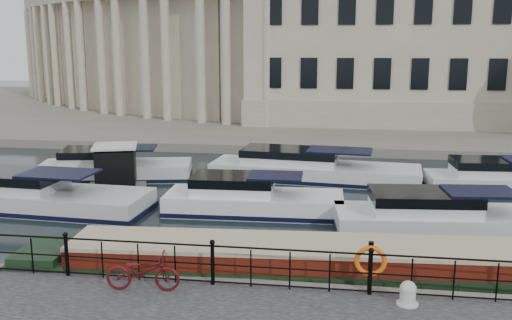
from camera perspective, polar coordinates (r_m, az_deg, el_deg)
The scene contains 10 objects.
ground_plane at distance 17.43m, azimuth -2.64°, elevation -10.99°, with size 160.00×160.00×0.00m, color black.
far_bank at distance 55.24m, azimuth 5.17°, elevation 4.92°, with size 120.00×42.00×0.55m, color #6B665B.
railing at distance 14.94m, azimuth -4.37°, elevation -10.01°, with size 24.14×0.14×1.22m.
civic_building at distance 50.65m, azimuth 3.86°, elevation 12.00°, with size 53.55×31.84×16.85m.
bicycle at distance 14.91m, azimuth -11.25°, elevation -10.91°, with size 0.65×1.88×0.99m, color #4B0D12.
mooring_bollard at distance 14.44m, azimuth 14.94°, elevation -12.77°, with size 0.53×0.53×0.59m.
life_ring_post at distance 14.64m, azimuth 11.38°, elevation -9.94°, with size 0.81×0.21×1.32m.
narrowboat at distance 16.50m, azimuth 5.63°, elevation -11.01°, with size 17.31×3.38×1.62m.
harbour_hut at distance 27.16m, azimuth -13.82°, elevation -0.92°, with size 3.20×2.91×2.16m.
cabin_cruisers at distance 25.10m, azimuth 0.16°, elevation -2.97°, with size 28.42×10.96×1.99m.
Camera 1 is at (3.15, -15.77, 6.70)m, focal length 40.00 mm.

